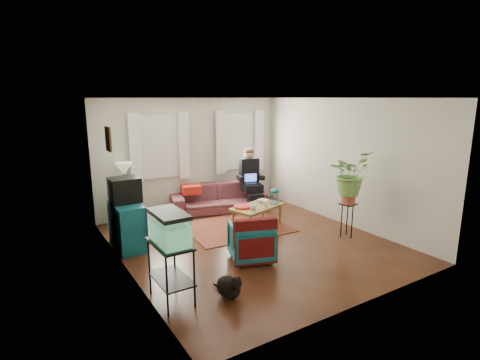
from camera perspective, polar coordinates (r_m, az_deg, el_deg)
floor at (r=6.98m, az=1.75°, el=-9.46°), size 4.50×5.00×0.01m
ceiling at (r=6.48m, az=1.90°, el=12.41°), size 4.50×5.00×0.01m
wall_back at (r=8.77m, az=-7.24°, el=3.79°), size 4.50×0.01×2.60m
wall_front at (r=4.79m, az=18.61°, el=-4.03°), size 4.50×0.01×2.60m
wall_left at (r=5.71m, az=-17.37°, el=-1.33°), size 0.01×5.00×2.60m
wall_right at (r=8.05m, az=15.32°, el=2.68°), size 0.01×5.00×2.60m
window_left at (r=8.42m, az=-12.21°, el=4.98°), size 1.08×0.04×1.38m
window_right at (r=9.30m, az=-0.18°, el=5.94°), size 1.08×0.04×1.38m
curtains_left at (r=8.34m, az=-12.02°, el=4.92°), size 1.36×0.06×1.50m
curtains_right at (r=9.23m, az=0.08°, el=5.89°), size 1.36×0.06×1.50m
picture_frame at (r=6.43m, az=-19.37°, el=5.91°), size 0.04×0.32×0.40m
area_rug at (r=7.74m, az=-0.53°, el=-7.16°), size 2.12×1.76×0.01m
sofa at (r=8.73m, az=-3.35°, el=-2.02°), size 2.33×1.40×0.85m
seated_person at (r=8.88m, az=1.58°, el=-0.26°), size 0.70×0.79×1.30m
side_table at (r=8.24m, az=-16.94°, el=-4.04°), size 0.48×0.48×0.69m
table_lamp at (r=8.08m, az=-17.22°, el=0.30°), size 0.36×0.36×0.63m
dresser at (r=6.91m, az=-16.81°, el=-6.65°), size 0.47×0.91×0.82m
crt_tv at (r=6.82m, az=-17.21°, el=-1.44°), size 0.51×0.46×0.43m
aquarium_stand at (r=5.04m, az=-10.46°, el=-13.67°), size 0.41×0.72×0.80m
aquarium at (r=4.81m, az=-10.75°, el=-7.08°), size 0.37×0.66×0.42m
black_cat at (r=5.14m, az=-1.77°, el=-15.68°), size 0.30×0.45×0.37m
armchair at (r=6.17m, az=1.70°, el=-9.04°), size 0.83×0.81×0.69m
serape_throw at (r=5.88m, az=2.38°, el=-8.66°), size 0.71×0.37×0.57m
coffee_table at (r=7.70m, az=2.64°, el=-5.56°), size 1.21×0.87×0.45m
cup_a at (r=7.37m, az=2.02°, el=-4.14°), size 0.15×0.15×0.10m
cup_b at (r=7.55m, az=3.95°, el=-3.79°), size 0.12×0.12×0.09m
bowl at (r=7.91m, az=3.49°, el=-3.17°), size 0.27×0.27×0.05m
snack_tray at (r=7.50m, az=0.33°, el=-4.07°), size 0.42×0.42×0.04m
birdcage at (r=7.78m, az=5.29°, el=-2.45°), size 0.22×0.22×0.32m
plant_stand at (r=7.42m, az=15.98°, el=-5.91°), size 0.32×0.32×0.66m
potted_plant at (r=7.22m, az=16.34°, el=-0.01°), size 0.85×0.77×0.83m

